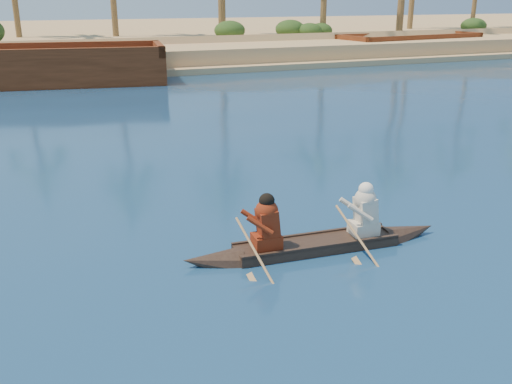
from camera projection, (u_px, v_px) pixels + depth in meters
name	position (u px, v px, depth m)	size (l,w,h in m)	color
sandy_embankment	(152.00, 37.00, 55.45)	(150.00, 51.00, 1.50)	tan
shrub_cluster	(198.00, 41.00, 41.79)	(100.00, 6.00, 2.40)	#233D16
canoe	(316.00, 236.00, 10.18)	(4.91, 0.99, 1.34)	#37271E
barge_mid	(29.00, 68.00, 29.28)	(14.23, 6.61, 2.28)	brown
barge_right	(410.00, 46.00, 43.65)	(11.89, 5.21, 1.92)	brown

